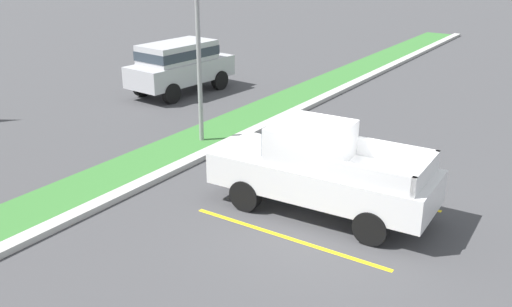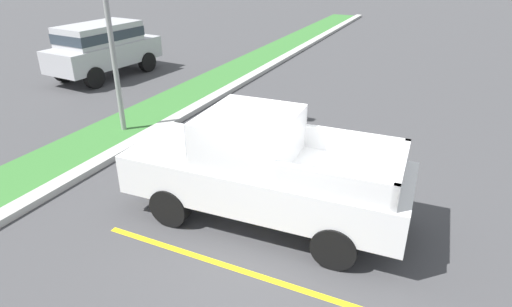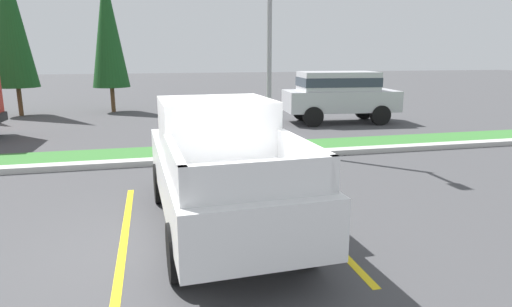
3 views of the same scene
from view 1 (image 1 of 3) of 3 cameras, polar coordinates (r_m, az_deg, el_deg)
ground_plane at (r=13.32m, az=7.74°, el=-6.59°), size 120.00×120.00×0.00m
parking_line_near at (r=12.51m, az=3.07°, el=-8.33°), size 0.12×4.80×0.01m
parking_line_far at (r=14.98m, az=9.17°, el=-3.44°), size 0.12×4.80×0.01m
curb_strip at (r=15.87m, az=-8.61°, el=-1.71°), size 56.00×0.40×0.15m
grass_median at (r=16.60m, az=-11.43°, el=-1.03°), size 56.00×1.80×0.06m
pickup_truck_main at (r=13.31m, az=6.39°, el=-1.62°), size 2.15×5.31×2.10m
suv_distant at (r=23.82m, az=-7.59°, el=8.86°), size 4.74×2.26×2.10m
street_light at (r=17.26m, az=-5.37°, el=12.58°), size 0.24×1.49×6.22m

